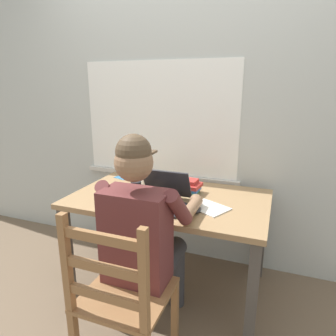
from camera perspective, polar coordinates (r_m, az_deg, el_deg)
ground_plane at (r=2.43m, az=0.18°, el=-21.13°), size 8.00×8.00×0.00m
back_wall at (r=2.41m, az=4.21°, el=11.83°), size 6.00×0.08×2.60m
desk at (r=2.12m, az=0.20°, el=-7.69°), size 1.34×0.81×0.70m
seated_person at (r=1.68m, az=-4.45°, el=-12.03°), size 0.50×0.60×1.23m
wooden_chair at (r=1.60m, az=-8.90°, el=-23.41°), size 0.42×0.42×0.93m
laptop at (r=1.94m, az=-1.29°, el=-5.57°), size 0.33×0.34×0.21m
computer_mouse at (r=1.84m, az=5.37°, el=-7.90°), size 0.06×0.10×0.03m
coffee_mug_white at (r=2.29m, az=-4.13°, el=-2.27°), size 0.12×0.08×0.10m
coffee_mug_dark at (r=2.12m, az=-6.03°, el=-3.79°), size 0.11×0.07×0.10m
book_stack_main at (r=2.14m, az=3.43°, el=-3.58°), size 0.22×0.17×0.10m
paper_pile_near_laptop at (r=1.91m, az=7.72°, el=-7.49°), size 0.29×0.27×0.01m
landscape_photo_print at (r=2.53m, az=-8.65°, el=-1.81°), size 0.15×0.13×0.00m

